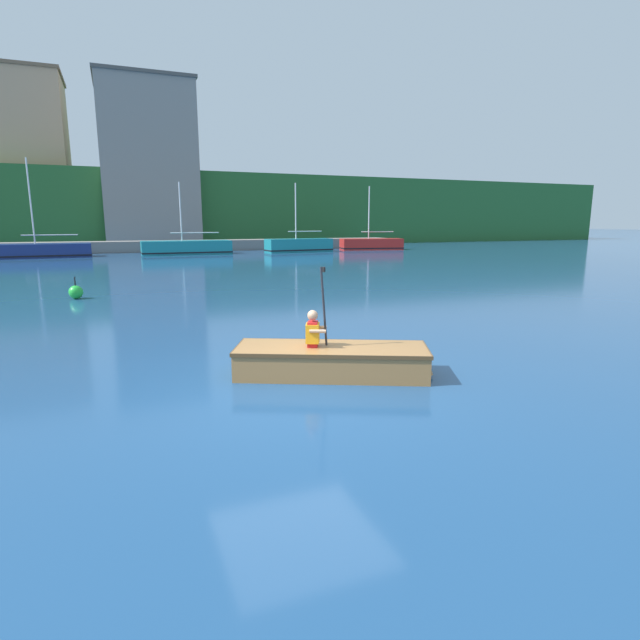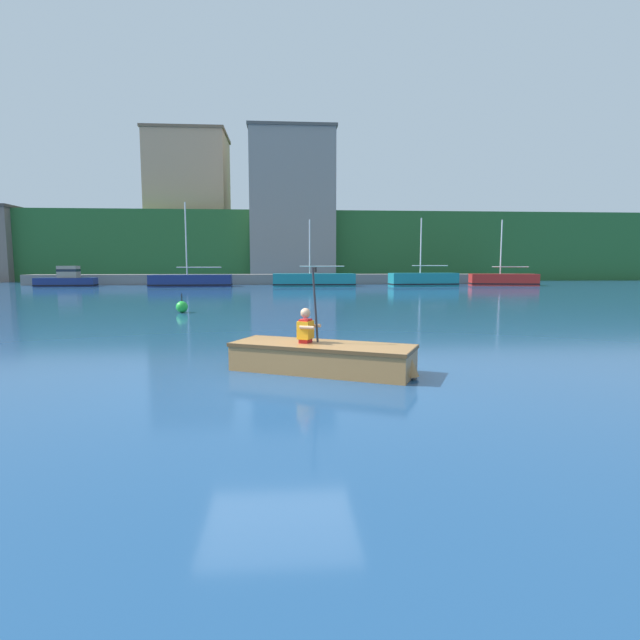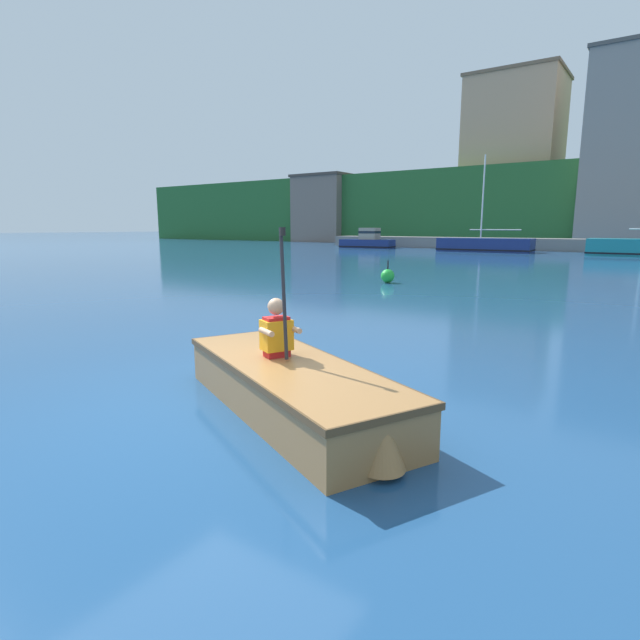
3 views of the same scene
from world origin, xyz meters
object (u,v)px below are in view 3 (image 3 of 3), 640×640
(moored_boat_dock_west_inner, at_px, (485,245))
(person_paddler, at_px, (277,330))
(moored_boat_dock_center_near, at_px, (368,241))
(rowboat_foreground, at_px, (293,386))
(channel_buoy, at_px, (388,276))

(moored_boat_dock_west_inner, distance_m, person_paddler, 33.45)
(moored_boat_dock_west_inner, xyz_separation_m, moored_boat_dock_center_near, (-10.03, 0.77, 0.10))
(rowboat_foreground, bearing_deg, moored_boat_dock_west_inner, 103.89)
(moored_boat_dock_center_near, xyz_separation_m, person_paddler, (17.80, -33.29, 0.19))
(moored_boat_dock_center_near, relative_size, rowboat_foreground, 1.43)
(moored_boat_dock_west_inner, height_order, person_paddler, moored_boat_dock_west_inner)
(moored_boat_dock_west_inner, relative_size, rowboat_foreground, 2.06)
(rowboat_foreground, height_order, channel_buoy, channel_buoy)
(moored_boat_dock_west_inner, relative_size, moored_boat_dock_center_near, 1.44)
(channel_buoy, bearing_deg, person_paddler, -68.36)
(rowboat_foreground, distance_m, person_paddler, 0.59)
(moored_boat_dock_center_near, bearing_deg, person_paddler, -61.86)
(person_paddler, bearing_deg, rowboat_foreground, -25.18)
(moored_boat_dock_west_inner, bearing_deg, moored_boat_dock_center_near, 175.64)
(channel_buoy, bearing_deg, moored_boat_dock_center_near, 120.92)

